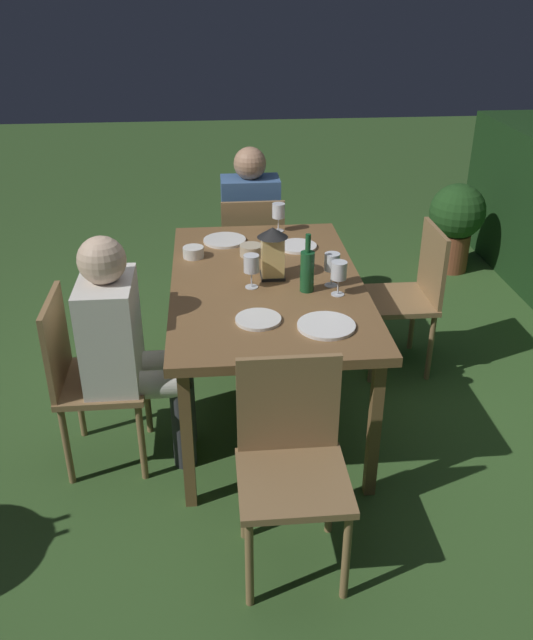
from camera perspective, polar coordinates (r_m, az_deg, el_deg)
ground_plane at (r=3.71m, az=0.00°, el=-7.29°), size 16.00×16.00×0.00m
dining_table at (r=3.35m, az=0.00°, el=2.57°), size 1.61×0.95×0.76m
chair_side_right_a at (r=3.93m, az=12.24°, el=2.39°), size 0.42×0.40×0.87m
chair_head_near at (r=4.40m, az=-1.24°, el=5.84°), size 0.40×0.42×0.87m
person_in_blue at (r=4.53m, az=-1.44°, el=8.54°), size 0.48×0.38×1.15m
chair_head_far at (r=2.58m, az=2.15°, el=-11.85°), size 0.40×0.42×0.87m
chair_side_left_b at (r=3.18m, az=-15.22°, el=-4.42°), size 0.42×0.40×0.87m
person_in_cream at (r=3.08m, az=-11.98°, el=-1.92°), size 0.38×0.47×1.15m
lantern_centerpiece at (r=3.31m, az=0.52°, el=6.06°), size 0.15×0.15×0.27m
green_bottle_on_table at (r=3.18m, az=3.53°, el=4.32°), size 0.07×0.07×0.29m
wine_glass_a at (r=3.95m, az=1.04°, el=9.27°), size 0.08×0.08×0.17m
wine_glass_b at (r=3.14m, az=6.25°, el=4.12°), size 0.08×0.08×0.17m
wine_glass_c at (r=3.24m, az=5.66°, el=4.86°), size 0.08×0.08×0.17m
wine_glass_d at (r=3.20m, az=-1.31°, el=4.74°), size 0.08×0.08×0.17m
plate_a at (r=2.89m, az=5.17°, el=-0.49°), size 0.26×0.26×0.01m
plate_b at (r=3.83m, az=-3.62°, el=6.86°), size 0.24×0.24×0.01m
plate_c at (r=3.74m, az=2.67°, el=6.37°), size 0.22×0.22×0.01m
plate_d at (r=2.93m, az=-0.71°, el=0.05°), size 0.20×0.20×0.01m
bowl_olives at (r=3.62m, az=-6.32°, el=5.86°), size 0.11×0.11×0.06m
bowl_bread at (r=3.62m, az=-1.33°, el=6.05°), size 0.12×0.12×0.06m
potted_plant_by_hedge at (r=5.42m, az=16.03°, el=8.29°), size 0.43×0.43×0.70m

